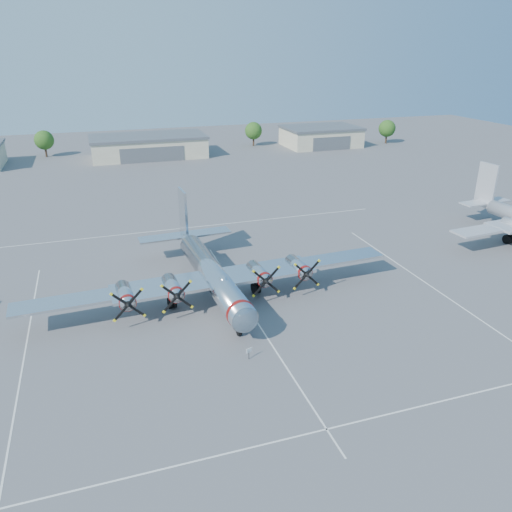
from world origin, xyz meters
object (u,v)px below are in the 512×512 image
object	(u,v)px
hangar_center	(149,146)
tree_west	(44,140)
main_bomber_b29	(211,293)
info_placard	(249,351)
tree_far_east	(387,128)
hangar_east	(321,136)
tree_east	(253,131)

from	to	relation	value
hangar_center	tree_west	size ratio (longest dim) A/B	4.31
hangar_center	main_bomber_b29	size ratio (longest dim) A/B	0.70
main_bomber_b29	info_placard	world-z (taller)	main_bomber_b29
tree_far_east	hangar_center	bearing A→B (deg)	178.35
hangar_east	tree_far_east	xyz separation A→B (m)	(20.00, -1.96, 1.51)
tree_far_east	info_placard	distance (m)	115.85
hangar_east	tree_far_east	distance (m)	20.15
tree_east	hangar_east	bearing A→B (deg)	-18.54
tree_west	tree_far_east	bearing A→B (deg)	-6.14
hangar_east	info_placard	xyz separation A→B (m)	(-50.75, -93.64, -1.92)
hangar_east	info_placard	world-z (taller)	hangar_east
tree_west	tree_east	bearing A→B (deg)	-2.08
hangar_center	info_placard	size ratio (longest dim) A/B	25.19
info_placard	hangar_center	bearing A→B (deg)	66.95
tree_west	tree_far_east	distance (m)	93.54
hangar_center	tree_far_east	world-z (taller)	tree_far_east
info_placard	hangar_east	bearing A→B (deg)	40.18
hangar_east	info_placard	bearing A→B (deg)	-118.45
main_bomber_b29	hangar_center	bearing A→B (deg)	84.92
hangar_center	hangar_east	xyz separation A→B (m)	(48.00, 0.00, 0.00)
hangar_east	tree_far_east	size ratio (longest dim) A/B	3.10
hangar_east	info_placard	distance (m)	106.53
tree_east	info_placard	distance (m)	104.98
hangar_center	tree_east	bearing A→B (deg)	11.38
tree_east	main_bomber_b29	size ratio (longest dim) A/B	0.16
main_bomber_b29	hangar_east	bearing A→B (deg)	54.51
tree_west	info_placard	bearing A→B (deg)	-77.65
info_placard	tree_far_east	bearing A→B (deg)	30.97
tree_far_east	tree_west	bearing A→B (deg)	173.86
hangar_center	tree_east	size ratio (longest dim) A/B	4.31
hangar_center	tree_west	xyz separation A→B (m)	(-25.00, 8.04, 1.51)
tree_east	tree_far_east	size ratio (longest dim) A/B	1.00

